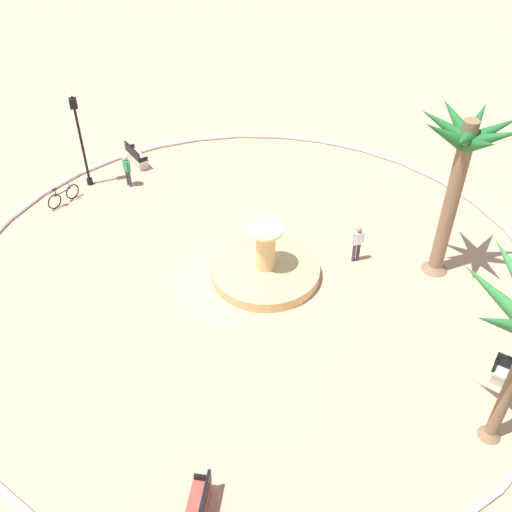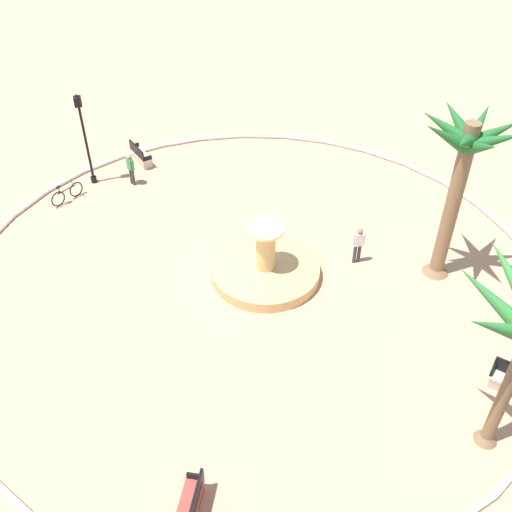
# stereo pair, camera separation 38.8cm
# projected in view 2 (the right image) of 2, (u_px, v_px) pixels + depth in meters

# --- Properties ---
(ground_plane) EXTENTS (80.00, 80.00, 0.00)m
(ground_plane) POSITION_uv_depth(u_px,v_px,m) (252.00, 276.00, 22.92)
(ground_plane) COLOR tan
(plaza_curb) EXTENTS (22.59, 22.59, 0.20)m
(plaza_curb) POSITION_uv_depth(u_px,v_px,m) (252.00, 274.00, 22.85)
(plaza_curb) COLOR silver
(plaza_curb) RESTS_ON ground
(fountain) EXTENTS (4.22, 4.22, 2.29)m
(fountain) POSITION_uv_depth(u_px,v_px,m) (265.00, 269.00, 22.74)
(fountain) COLOR tan
(fountain) RESTS_ON ground
(palm_tree_by_curb) EXTENTS (3.55, 3.58, 6.67)m
(palm_tree_by_curb) POSITION_uv_depth(u_px,v_px,m) (463.00, 165.00, 20.02)
(palm_tree_by_curb) COLOR brown
(palm_tree_by_curb) RESTS_ON ground
(bench_west) EXTENTS (1.09, 1.67, 1.00)m
(bench_west) POSITION_uv_depth(u_px,v_px,m) (190.00, 508.00, 15.37)
(bench_west) COLOR #B73D33
(bench_west) RESTS_ON ground
(bench_north) EXTENTS (1.00, 1.68, 1.00)m
(bench_north) POSITION_uv_depth(u_px,v_px,m) (141.00, 157.00, 29.27)
(bench_north) COLOR beige
(bench_north) RESTS_ON ground
(lamppost) EXTENTS (0.32, 0.32, 4.48)m
(lamppost) POSITION_uv_depth(u_px,v_px,m) (84.00, 133.00, 26.44)
(lamppost) COLOR black
(lamppost) RESTS_ON ground
(bicycle_red_frame) EXTENTS (1.40, 1.10, 0.94)m
(bicycle_red_frame) POSITION_uv_depth(u_px,v_px,m) (67.00, 194.00, 26.66)
(bicycle_red_frame) COLOR black
(bicycle_red_frame) RESTS_ON ground
(person_cyclist_helmet) EXTENTS (0.34, 0.47, 1.61)m
(person_cyclist_helmet) POSITION_uv_depth(u_px,v_px,m) (131.00, 168.00, 27.41)
(person_cyclist_helmet) COLOR #33333D
(person_cyclist_helmet) RESTS_ON ground
(person_cyclist_photo) EXTENTS (0.53, 0.22, 1.65)m
(person_cyclist_photo) POSITION_uv_depth(u_px,v_px,m) (358.00, 244.00, 22.99)
(person_cyclist_photo) COLOR #33333D
(person_cyclist_photo) RESTS_ON ground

